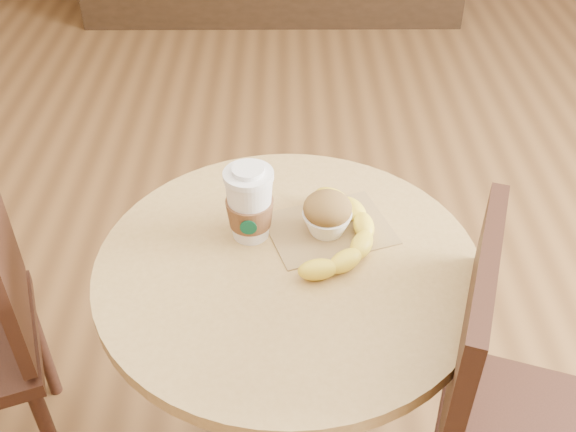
% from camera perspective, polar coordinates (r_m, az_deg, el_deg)
% --- Properties ---
extents(cafe_table, '(0.74, 0.74, 0.75)m').
position_cam_1_polar(cafe_table, '(1.44, 0.01, -9.83)').
color(cafe_table, black).
rests_on(cafe_table, ground).
extents(kraft_bag, '(0.29, 0.25, 0.00)m').
position_cam_1_polar(kraft_bag, '(1.36, 3.50, -1.06)').
color(kraft_bag, olive).
rests_on(kraft_bag, cafe_table).
extents(coffee_cup, '(0.10, 0.10, 0.16)m').
position_cam_1_polar(coffee_cup, '(1.31, -3.26, 0.87)').
color(coffee_cup, white).
rests_on(coffee_cup, cafe_table).
extents(muffin, '(0.10, 0.10, 0.09)m').
position_cam_1_polar(muffin, '(1.33, 3.34, 0.18)').
color(muffin, white).
rests_on(muffin, kraft_bag).
extents(banana, '(0.24, 0.33, 0.04)m').
position_cam_1_polar(banana, '(1.33, 4.43, -1.29)').
color(banana, yellow).
rests_on(banana, kraft_bag).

